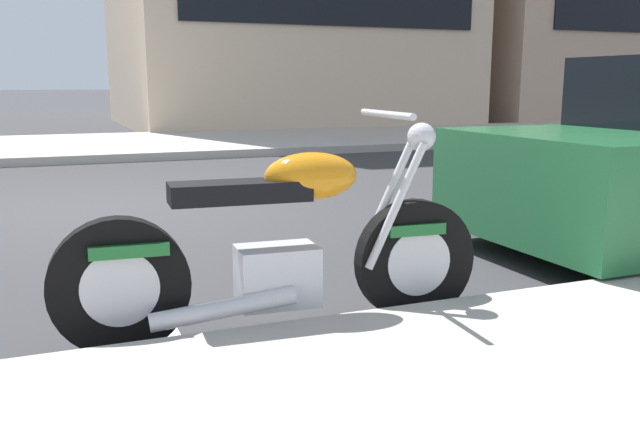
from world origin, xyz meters
TOP-DOWN VIEW (x-y plane):
  - ground_plane at (0.00, 0.00)m, footprint 260.00×260.00m
  - sidewalk_far_curb at (12.00, 6.69)m, footprint 120.00×5.00m
  - parking_stall_stripe at (0.00, -3.59)m, footprint 0.12×2.20m
  - parked_motorcycle at (0.55, -4.10)m, footprint 2.19×0.62m

SIDE VIEW (x-z plane):
  - ground_plane at x=0.00m, z-range 0.00..0.00m
  - parking_stall_stripe at x=0.00m, z-range 0.00..0.01m
  - sidewalk_far_curb at x=12.00m, z-range 0.00..0.14m
  - parked_motorcycle at x=0.55m, z-range -0.13..1.00m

